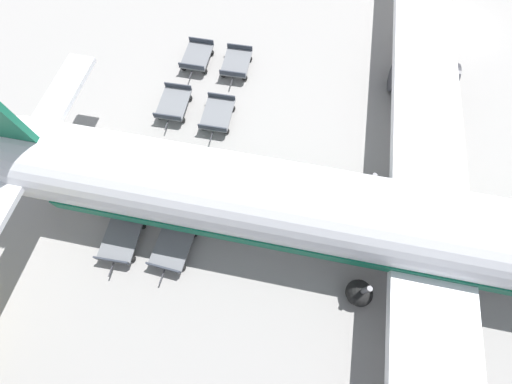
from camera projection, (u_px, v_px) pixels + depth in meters
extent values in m
plane|color=gray|center=(457.00, 26.00, 23.26)|extent=(500.00, 500.00, 0.00)
cylinder|color=white|center=(481.00, 239.00, 13.28)|extent=(10.03, 42.38, 3.77)
cone|color=white|center=(22.00, 155.00, 14.98)|extent=(4.22, 5.01, 3.58)
cube|color=white|center=(28.00, 151.00, 14.41)|extent=(12.17, 3.22, 0.24)
cube|color=white|center=(430.00, 237.00, 14.18)|extent=(43.23, 9.98, 0.44)
cylinder|color=#333338|center=(422.00, 77.00, 19.64)|extent=(2.70, 3.84, 2.19)
cube|color=#146B4C|center=(471.00, 243.00, 13.88)|extent=(9.48, 38.21, 0.68)
cylinder|color=#56565B|center=(364.00, 291.00, 14.06)|extent=(0.24, 0.24, 1.57)
sphere|color=black|center=(359.00, 293.00, 14.77)|extent=(1.25, 1.25, 1.25)
cylinder|color=#56565B|center=(370.00, 182.00, 16.32)|extent=(0.24, 0.24, 1.57)
sphere|color=black|center=(365.00, 188.00, 17.04)|extent=(1.25, 1.25, 1.25)
cube|color=slate|center=(197.00, 56.00, 21.23)|extent=(2.75, 2.10, 0.10)
cube|color=#2D333D|center=(191.00, 66.00, 20.54)|extent=(0.34, 1.73, 0.32)
cube|color=#2D333D|center=(201.00, 41.00, 21.53)|extent=(0.34, 1.73, 0.32)
cube|color=#333338|center=(191.00, 75.00, 20.68)|extent=(0.70, 0.16, 0.06)
sphere|color=black|center=(184.00, 68.00, 21.27)|extent=(0.36, 0.36, 0.36)
sphere|color=black|center=(205.00, 71.00, 21.15)|extent=(0.36, 0.36, 0.36)
sphere|color=black|center=(191.00, 50.00, 21.98)|extent=(0.36, 0.36, 0.36)
sphere|color=black|center=(212.00, 53.00, 21.86)|extent=(0.36, 0.36, 0.36)
cube|color=slate|center=(173.00, 103.00, 19.55)|extent=(2.71, 2.03, 0.10)
cube|color=#2D333D|center=(167.00, 117.00, 18.86)|extent=(0.29, 1.74, 0.32)
cube|color=#2D333D|center=(178.00, 86.00, 19.85)|extent=(0.29, 1.74, 0.32)
cube|color=#333338|center=(167.00, 125.00, 19.00)|extent=(0.70, 0.14, 0.06)
sphere|color=black|center=(160.00, 117.00, 19.58)|extent=(0.36, 0.36, 0.36)
sphere|color=black|center=(183.00, 120.00, 19.47)|extent=(0.36, 0.36, 0.36)
sphere|color=black|center=(168.00, 95.00, 20.30)|extent=(0.36, 0.36, 0.36)
sphere|color=black|center=(190.00, 98.00, 20.19)|extent=(0.36, 0.36, 0.36)
cube|color=slate|center=(150.00, 162.00, 17.81)|extent=(2.74, 2.07, 0.10)
cube|color=#2D333D|center=(142.00, 179.00, 17.12)|extent=(0.32, 1.73, 0.32)
cube|color=#2D333D|center=(156.00, 142.00, 18.12)|extent=(0.32, 1.73, 0.32)
cube|color=#333338|center=(141.00, 188.00, 17.27)|extent=(0.70, 0.16, 0.06)
sphere|color=black|center=(135.00, 176.00, 17.85)|extent=(0.36, 0.36, 0.36)
sphere|color=black|center=(160.00, 180.00, 17.73)|extent=(0.36, 0.36, 0.36)
sphere|color=black|center=(145.00, 150.00, 18.56)|extent=(0.36, 0.36, 0.36)
sphere|color=black|center=(169.00, 154.00, 18.45)|extent=(0.36, 0.36, 0.36)
cube|color=slate|center=(121.00, 238.00, 15.97)|extent=(2.70, 2.01, 0.10)
cube|color=#2D333D|center=(111.00, 260.00, 15.28)|extent=(0.28, 1.74, 0.32)
cube|color=#2D333D|center=(128.00, 214.00, 16.27)|extent=(0.28, 1.74, 0.32)
cube|color=#333338|center=(111.00, 270.00, 15.42)|extent=(0.70, 0.14, 0.06)
sphere|color=black|center=(104.00, 254.00, 15.99)|extent=(0.36, 0.36, 0.36)
sphere|color=black|center=(132.00, 259.00, 15.89)|extent=(0.36, 0.36, 0.36)
sphere|color=black|center=(116.00, 222.00, 16.71)|extent=(0.36, 0.36, 0.36)
sphere|color=black|center=(143.00, 226.00, 16.61)|extent=(0.36, 0.36, 0.36)
cube|color=slate|center=(236.00, 62.00, 20.98)|extent=(2.72, 2.05, 0.10)
cube|color=#2D333D|center=(232.00, 74.00, 20.29)|extent=(0.30, 1.74, 0.32)
cube|color=#2D333D|center=(240.00, 47.00, 21.28)|extent=(0.30, 1.74, 0.32)
cube|color=#333338|center=(232.00, 82.00, 20.43)|extent=(0.70, 0.15, 0.06)
sphere|color=black|center=(223.00, 75.00, 21.01)|extent=(0.36, 0.36, 0.36)
sphere|color=black|center=(245.00, 78.00, 20.90)|extent=(0.36, 0.36, 0.36)
sphere|color=black|center=(229.00, 56.00, 21.73)|extent=(0.36, 0.36, 0.36)
sphere|color=black|center=(250.00, 59.00, 21.62)|extent=(0.36, 0.36, 0.36)
cube|color=slate|center=(217.00, 114.00, 19.21)|extent=(2.73, 2.06, 0.10)
cube|color=#2D333D|center=(212.00, 128.00, 18.52)|extent=(0.31, 1.73, 0.32)
cube|color=#2D333D|center=(221.00, 96.00, 19.51)|extent=(0.31, 1.73, 0.32)
cube|color=#333338|center=(211.00, 137.00, 18.66)|extent=(0.70, 0.15, 0.06)
sphere|color=black|center=(203.00, 127.00, 19.24)|extent=(0.36, 0.36, 0.36)
sphere|color=black|center=(227.00, 131.00, 19.13)|extent=(0.36, 0.36, 0.36)
sphere|color=black|center=(210.00, 105.00, 19.96)|extent=(0.36, 0.36, 0.36)
sphere|color=black|center=(233.00, 108.00, 19.85)|extent=(0.36, 0.36, 0.36)
cube|color=slate|center=(201.00, 174.00, 17.50)|extent=(2.70, 2.02, 0.10)
cube|color=#2D333D|center=(195.00, 192.00, 16.81)|extent=(0.28, 1.74, 0.32)
cube|color=#2D333D|center=(205.00, 153.00, 17.80)|extent=(0.28, 1.74, 0.32)
cube|color=#333338|center=(194.00, 201.00, 16.95)|extent=(0.70, 0.14, 0.06)
sphere|color=black|center=(186.00, 188.00, 17.52)|extent=(0.36, 0.36, 0.36)
sphere|color=black|center=(211.00, 192.00, 17.42)|extent=(0.36, 0.36, 0.36)
sphere|color=black|center=(193.00, 161.00, 18.24)|extent=(0.36, 0.36, 0.36)
sphere|color=black|center=(218.00, 165.00, 18.14)|extent=(0.36, 0.36, 0.36)
cube|color=slate|center=(173.00, 245.00, 15.81)|extent=(2.82, 2.22, 0.10)
cube|color=#2D333D|center=(163.00, 268.00, 15.13)|extent=(0.44, 1.72, 0.32)
cube|color=#2D333D|center=(181.00, 221.00, 16.11)|extent=(0.44, 1.72, 0.32)
cube|color=#333338|center=(162.00, 277.00, 15.27)|extent=(0.70, 0.20, 0.06)
sphere|color=black|center=(155.00, 260.00, 15.87)|extent=(0.36, 0.36, 0.36)
sphere|color=black|center=(183.00, 267.00, 15.72)|extent=(0.36, 0.36, 0.36)
sphere|color=black|center=(168.00, 227.00, 16.58)|extent=(0.36, 0.36, 0.36)
sphere|color=black|center=(194.00, 234.00, 16.42)|extent=(0.36, 0.36, 0.36)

